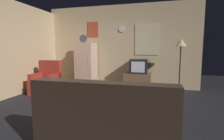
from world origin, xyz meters
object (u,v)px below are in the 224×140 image
(standing_lamp, at_px, (181,47))
(coffee_table, at_px, (93,93))
(wine_glass, at_px, (97,81))
(armchair, at_px, (47,82))
(tv_stand, at_px, (137,81))
(mug_ceramic_tan, at_px, (87,81))
(fridge, at_px, (86,65))
(crt_tv, at_px, (139,66))
(remote_control, at_px, (88,83))
(mug_ceramic_white, at_px, (95,82))
(couch, at_px, (107,125))
(book_stack, at_px, (160,90))

(standing_lamp, xyz_separation_m, coffee_table, (-2.11, -1.41, -1.12))
(wine_glass, height_order, armchair, armchair)
(tv_stand, height_order, mug_ceramic_tan, mug_ceramic_tan)
(tv_stand, bearing_deg, armchair, -153.66)
(fridge, height_order, coffee_table, fridge)
(crt_tv, bearing_deg, remote_control, -120.24)
(crt_tv, height_order, standing_lamp, standing_lamp)
(wine_glass, relative_size, mug_ceramic_white, 1.67)
(mug_ceramic_white, distance_m, mug_ceramic_tan, 0.22)
(tv_stand, xyz_separation_m, remote_control, (-0.98, -1.74, 0.21))
(fridge, relative_size, armchair, 1.84)
(standing_lamp, xyz_separation_m, mug_ceramic_tan, (-2.28, -1.33, -0.85))
(couch, bearing_deg, wine_glass, 113.59)
(crt_tv, height_order, wine_glass, crt_tv)
(mug_ceramic_tan, distance_m, armchair, 1.49)
(crt_tv, distance_m, coffee_table, 1.99)
(wine_glass, xyz_separation_m, mug_ceramic_tan, (-0.28, 0.06, -0.03))
(tv_stand, distance_m, remote_control, 2.00)
(mug_ceramic_white, xyz_separation_m, armchair, (-1.64, 0.40, -0.18))
(crt_tv, height_order, mug_ceramic_tan, crt_tv)
(standing_lamp, height_order, wine_glass, standing_lamp)
(book_stack, bearing_deg, wine_glass, -134.68)
(fridge, relative_size, tv_stand, 2.11)
(remote_control, bearing_deg, wine_glass, 2.72)
(mug_ceramic_white, bearing_deg, standing_lamp, 33.17)
(armchair, height_order, couch, armchair)
(fridge, bearing_deg, mug_ceramic_tan, -65.83)
(standing_lamp, height_order, mug_ceramic_white, standing_lamp)
(coffee_table, relative_size, book_stack, 3.47)
(mug_ceramic_tan, distance_m, couch, 2.12)
(tv_stand, bearing_deg, coffee_table, -117.70)
(standing_lamp, height_order, book_stack, standing_lamp)
(wine_glass, xyz_separation_m, armchair, (-1.71, 0.44, -0.21))
(remote_control, xyz_separation_m, couch, (0.98, -1.70, -0.17))
(fridge, xyz_separation_m, crt_tv, (1.78, 0.06, -0.00))
(tv_stand, xyz_separation_m, coffee_table, (-0.88, -1.69, -0.03))
(wine_glass, distance_m, mug_ceramic_white, 0.08)
(mug_ceramic_white, xyz_separation_m, remote_control, (-0.14, -0.11, -0.03))
(wine_glass, bearing_deg, mug_ceramic_tan, 167.82)
(tv_stand, height_order, crt_tv, crt_tv)
(mug_ceramic_white, relative_size, armchair, 0.09)
(crt_tv, relative_size, mug_ceramic_white, 6.00)
(book_stack, bearing_deg, fridge, 177.34)
(wine_glass, relative_size, couch, 0.09)
(tv_stand, distance_m, standing_lamp, 1.66)
(armchair, bearing_deg, wine_glass, -14.37)
(mug_ceramic_white, height_order, book_stack, mug_ceramic_white)
(fridge, xyz_separation_m, wine_glass, (0.97, -1.61, -0.21))
(fridge, height_order, mug_ceramic_white, fridge)
(wine_glass, bearing_deg, fridge, 121.19)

